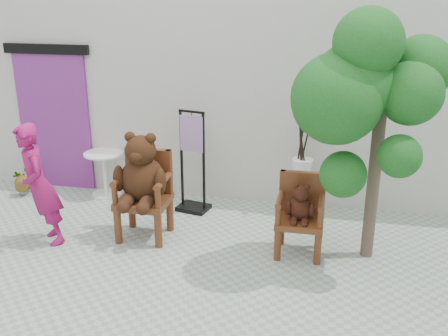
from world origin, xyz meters
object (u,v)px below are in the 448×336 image
stool_bucket (302,170)px  display_stand (193,173)px  person (39,185)px  cafe_table (104,169)px  chair_big (143,179)px  chair_small (301,209)px  tree (368,90)px

stool_bucket → display_stand: bearing=-169.9°
person → cafe_table: size_ratio=2.28×
display_stand → cafe_table: bearing=-178.2°
chair_big → person: size_ratio=0.90×
cafe_table → stool_bucket: stool_bucket is taller
display_stand → stool_bucket: (1.56, 0.28, 0.06)m
person → stool_bucket: 3.60m
person → cafe_table: 1.73m
stool_bucket → chair_small: bearing=-86.7°
tree → stool_bucket: bearing=116.7°
chair_small → cafe_table: 3.40m
chair_small → tree: size_ratio=0.34×
chair_big → cafe_table: 1.71m
chair_big → chair_small: 2.05m
chair_big → cafe_table: chair_big is taller
tree → display_stand: bearing=153.0°
chair_small → cafe_table: size_ratio=1.43×
chair_small → person: size_ratio=0.63×
display_stand → stool_bucket: 1.59m
person → chair_big: bearing=68.9°
display_stand → stool_bucket: display_stand is taller
person → display_stand: 2.15m
person → tree: (3.90, 0.24, 1.32)m
cafe_table → tree: tree is taller
chair_big → display_stand: (0.41, 0.96, -0.23)m
chair_big → chair_small: size_ratio=1.43×
display_stand → tree: tree is taller
chair_big → chair_small: bearing=-0.4°
person → cafe_table: person is taller
person → display_stand: (1.61, 1.41, -0.22)m
tree → chair_small: bearing=163.6°
stool_bucket → tree: size_ratio=0.48×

